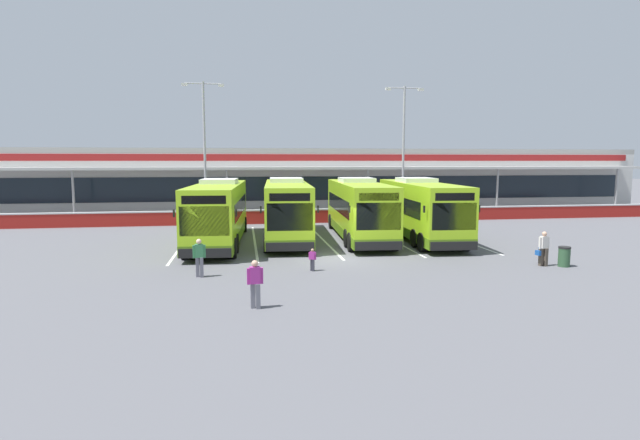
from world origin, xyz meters
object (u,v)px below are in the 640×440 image
at_px(pedestrian_child, 312,259).
at_px(lamp_post_centre, 403,144).
at_px(coach_bus_leftmost, 219,213).
at_px(pedestrian_near_bin, 199,257).
at_px(coach_bus_centre, 359,210).
at_px(litter_bin, 564,257).
at_px(coach_bus_left_centre, 287,210).
at_px(pedestrian_with_handbag, 543,248).
at_px(lamp_post_west, 204,143).
at_px(pedestrian_in_dark_coat, 255,282).
at_px(coach_bus_right_centre, 420,210).

distance_m(pedestrian_child, lamp_post_centre, 22.56).
xyz_separation_m(coach_bus_leftmost, pedestrian_near_bin, (-0.41, -8.61, -0.91)).
distance_m(coach_bus_centre, litter_bin, 12.34).
bearing_deg(coach_bus_left_centre, pedestrian_with_handbag, -42.00).
distance_m(coach_bus_centre, lamp_post_west, 15.18).
xyz_separation_m(pedestrian_in_dark_coat, lamp_post_centre, (13.05, 24.46, 5.42)).
relative_size(pedestrian_with_handbag, lamp_post_west, 0.15).
bearing_deg(pedestrian_in_dark_coat, lamp_post_west, 97.64).
relative_size(lamp_post_west, litter_bin, 11.83).
bearing_deg(coach_bus_centre, pedestrian_near_bin, -134.08).
distance_m(lamp_post_west, litter_bin, 27.35).
height_order(coach_bus_centre, lamp_post_centre, lamp_post_centre).
xyz_separation_m(coach_bus_right_centre, pedestrian_with_handbag, (2.76, -8.89, -0.93)).
distance_m(coach_bus_right_centre, pedestrian_near_bin, 15.50).
bearing_deg(coach_bus_right_centre, pedestrian_with_handbag, -72.74).
bearing_deg(pedestrian_in_dark_coat, pedestrian_with_handbag, 19.27).
distance_m(pedestrian_in_dark_coat, litter_bin, 14.94).
relative_size(coach_bus_leftmost, lamp_post_west, 1.12).
distance_m(pedestrian_with_handbag, lamp_post_centre, 20.52).
bearing_deg(coach_bus_leftmost, coach_bus_centre, 4.70).
bearing_deg(pedestrian_near_bin, coach_bus_right_centre, 34.21).
bearing_deg(pedestrian_with_handbag, lamp_post_centre, 90.89).
relative_size(coach_bus_right_centre, lamp_post_centre, 1.12).
relative_size(coach_bus_centre, lamp_post_west, 1.12).
bearing_deg(lamp_post_centre, pedestrian_in_dark_coat, -118.08).
xyz_separation_m(coach_bus_right_centre, pedestrian_near_bin, (-12.80, -8.70, -0.91)).
xyz_separation_m(pedestrian_with_handbag, pedestrian_child, (-10.71, 0.61, -0.32)).
xyz_separation_m(pedestrian_in_dark_coat, pedestrian_near_bin, (-2.20, 4.85, 0.00)).
relative_size(coach_bus_leftmost, litter_bin, 13.20).
bearing_deg(pedestrian_with_handbag, coach_bus_leftmost, 149.86).
xyz_separation_m(coach_bus_right_centre, lamp_post_west, (-13.89, 11.01, 4.50)).
relative_size(coach_bus_right_centre, pedestrian_child, 12.23).
distance_m(pedestrian_in_dark_coat, pedestrian_near_bin, 5.33).
distance_m(pedestrian_near_bin, lamp_post_west, 20.47).
bearing_deg(pedestrian_child, coach_bus_centre, 64.84).
xyz_separation_m(pedestrian_with_handbag, lamp_post_west, (-16.65, 19.89, 5.43)).
distance_m(pedestrian_in_dark_coat, pedestrian_child, 5.91).
bearing_deg(coach_bus_right_centre, pedestrian_in_dark_coat, -128.01).
bearing_deg(coach_bus_right_centre, coach_bus_centre, 170.76).
distance_m(coach_bus_leftmost, lamp_post_west, 12.07).
distance_m(coach_bus_leftmost, coach_bus_right_centre, 12.39).
xyz_separation_m(coach_bus_right_centre, pedestrian_in_dark_coat, (-10.60, -13.56, -0.91)).
xyz_separation_m(coach_bus_left_centre, pedestrian_in_dark_coat, (-2.33, -14.60, -0.91)).
bearing_deg(pedestrian_near_bin, pedestrian_child, 5.03).
xyz_separation_m(pedestrian_in_dark_coat, litter_bin, (14.26, 4.42, -0.41)).
xyz_separation_m(pedestrian_near_bin, lamp_post_west, (-1.09, 19.71, 5.42)).
bearing_deg(pedestrian_near_bin, coach_bus_left_centre, 65.06).
bearing_deg(coach_bus_left_centre, coach_bus_right_centre, -7.20).
distance_m(coach_bus_left_centre, lamp_post_west, 12.29).
relative_size(coach_bus_left_centre, pedestrian_with_handbag, 7.58).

